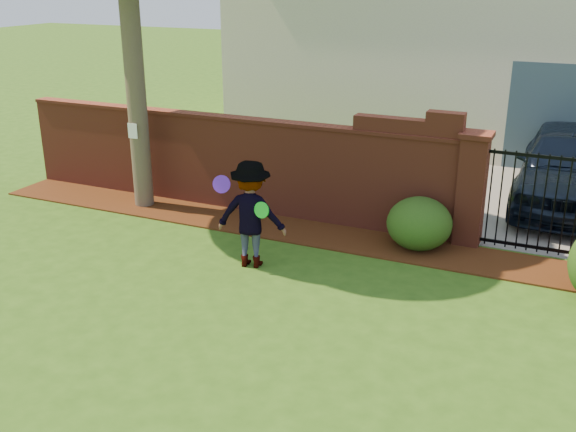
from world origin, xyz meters
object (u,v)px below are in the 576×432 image
at_px(man, 250,215).
at_px(frisbee_green, 262,210).
at_px(car, 568,170).
at_px(frisbee_purple, 222,184).

relative_size(man, frisbee_green, 6.74).
xyz_separation_m(car, man, (-4.21, -4.71, 0.05)).
bearing_deg(car, man, -132.06).
xyz_separation_m(frisbee_purple, frisbee_green, (0.60, 0.08, -0.34)).
height_order(man, frisbee_green, man).
relative_size(car, man, 2.75).
bearing_deg(frisbee_purple, car, 47.19).
height_order(man, frisbee_purple, man).
bearing_deg(car, frisbee_purple, -133.11).
xyz_separation_m(man, frisbee_green, (0.25, -0.12, 0.16)).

